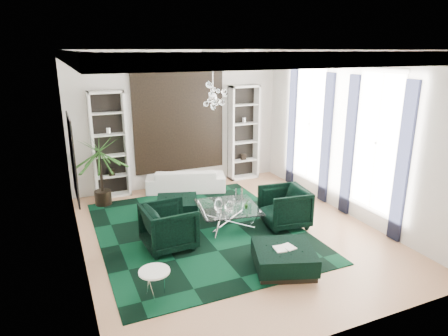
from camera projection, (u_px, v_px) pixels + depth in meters
name	position (u px, v px, depth m)	size (l,w,h in m)	color
floor	(230.00, 233.00, 8.64)	(6.00, 7.00, 0.02)	tan
ceiling	(231.00, 49.00, 7.54)	(6.00, 7.00, 0.02)	white
wall_back	(178.00, 120.00, 11.16)	(6.00, 0.02, 3.80)	silver
wall_front	(347.00, 208.00, 5.01)	(6.00, 0.02, 3.80)	silver
wall_left	(73.00, 164.00, 6.93)	(0.02, 7.00, 3.80)	silver
wall_right	(348.00, 135.00, 9.24)	(0.02, 7.00, 3.80)	silver
crown_molding	(231.00, 55.00, 7.57)	(6.00, 7.00, 0.18)	white
ceiling_medallion	(225.00, 51.00, 7.81)	(0.90, 0.90, 0.05)	white
tapestry	(179.00, 120.00, 11.12)	(2.50, 0.06, 2.80)	black
shelving_left	(110.00, 145.00, 10.38)	(0.90, 0.38, 2.80)	white
shelving_right	(244.00, 133.00, 11.88)	(0.90, 0.38, 2.80)	white
painting	(74.00, 158.00, 7.48)	(0.04, 1.30, 1.60)	black
window_near	(376.00, 143.00, 8.45)	(0.03, 1.10, 2.90)	white
curtain_near_a	(403.00, 164.00, 7.82)	(0.07, 0.30, 3.25)	black
curtain_near_b	(349.00, 147.00, 9.19)	(0.07, 0.30, 3.25)	black
window_far	(310.00, 124.00, 10.55)	(0.03, 1.10, 2.90)	white
curtain_far_a	(326.00, 139.00, 9.93)	(0.07, 0.30, 3.25)	black
curtain_far_b	(292.00, 128.00, 11.29)	(0.07, 0.30, 3.25)	black
rug	(200.00, 230.00, 8.72)	(4.20, 5.00, 0.02)	black
sofa	(186.00, 180.00, 11.10)	(2.16, 0.84, 0.63)	white
armchair_left	(169.00, 227.00, 7.87)	(0.95, 0.98, 0.89)	black
armchair_right	(284.00, 207.00, 8.86)	(0.94, 0.97, 0.88)	black
coffee_table	(228.00, 216.00, 8.94)	(1.30, 1.30, 0.45)	white
ottoman_side	(177.00, 207.00, 9.45)	(0.94, 0.94, 0.42)	black
ottoman_front	(284.00, 259.00, 7.14)	(1.04, 1.04, 0.42)	black
book	(284.00, 248.00, 7.07)	(0.39, 0.26, 0.03)	white
side_table	(155.00, 285.00, 6.30)	(0.49, 0.49, 0.48)	white
palm	(100.00, 162.00, 9.83)	(1.42, 1.42, 2.27)	#215019
chandelier	(213.00, 97.00, 8.23)	(0.71, 0.71, 0.64)	white
table_plant	(247.00, 204.00, 8.73)	(0.12, 0.10, 0.22)	#215019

